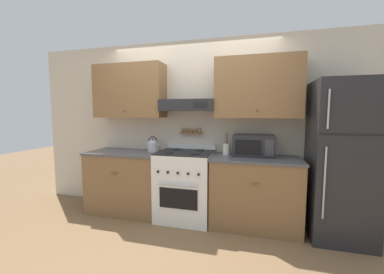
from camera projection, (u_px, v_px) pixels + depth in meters
ground_plane at (179, 228)px, 3.05m from camera, size 16.00×16.00×0.00m
wall_back at (191, 114)px, 3.49m from camera, size 5.20×0.46×2.55m
counter_left at (127, 181)px, 3.57m from camera, size 1.11×0.66×0.91m
counter_right at (255, 192)px, 3.08m from camera, size 1.14×0.66×0.91m
stove_range at (185, 185)px, 3.31m from camera, size 0.75×0.68×1.02m
refrigerator at (341, 161)px, 2.75m from camera, size 0.66×0.71×1.86m
tea_kettle at (153, 145)px, 3.51m from camera, size 0.20×0.16×0.23m
microwave at (253, 145)px, 3.14m from camera, size 0.53×0.37×0.28m
utensil_crock at (227, 149)px, 3.22m from camera, size 0.11×0.11×0.31m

